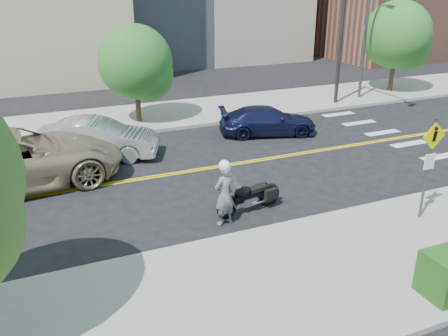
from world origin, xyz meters
TOP-DOWN VIEW (x-y plane):
  - ground_plane at (0.00, 0.00)m, footprint 120.00×120.00m
  - sidewalk_near at (0.00, -7.50)m, footprint 60.00×5.00m
  - sidewalk_far at (0.00, 7.50)m, footprint 60.00×5.00m
  - lamp_post at (12.00, 6.50)m, footprint 0.16×0.16m
  - traffic_light at (10.00, 5.08)m, footprint 0.28×4.50m
  - pedestrian_sign at (4.20, -6.31)m, footprint 0.78×0.08m
  - motorcyclist at (-1.09, -4.16)m, footprint 0.78×0.62m
  - motorcycle at (-0.07, -3.70)m, footprint 2.34×1.11m
  - suv at (-6.56, 1.04)m, footprint 7.50×4.11m
  - parked_car_silver at (-3.57, 2.80)m, footprint 5.00×3.29m
  - parked_car_blue at (4.02, 2.80)m, footprint 4.69×2.91m
  - tree_far_a at (-0.97, 6.69)m, footprint 3.46×3.46m
  - tree_far_b at (14.80, 7.09)m, footprint 3.96×3.96m

SIDE VIEW (x-z plane):
  - ground_plane at x=0.00m, z-range 0.00..0.00m
  - sidewalk_near at x=0.00m, z-range 0.00..0.15m
  - sidewalk_far at x=0.00m, z-range 0.00..0.15m
  - parked_car_blue at x=4.02m, z-range 0.00..1.27m
  - motorcycle at x=-0.07m, z-range 0.00..1.37m
  - parked_car_silver at x=-3.57m, z-range 0.00..1.56m
  - motorcyclist at x=-1.09m, z-range 0.00..1.97m
  - suv at x=-6.56m, z-range 0.00..1.99m
  - pedestrian_sign at x=4.20m, z-range 0.46..3.46m
  - tree_far_a at x=-0.97m, z-range 0.63..5.35m
  - tree_far_b at x=14.80m, z-range 0.75..6.23m
  - lamp_post at x=12.00m, z-range 0.15..8.15m
  - traffic_light at x=10.00m, z-range 1.17..8.17m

